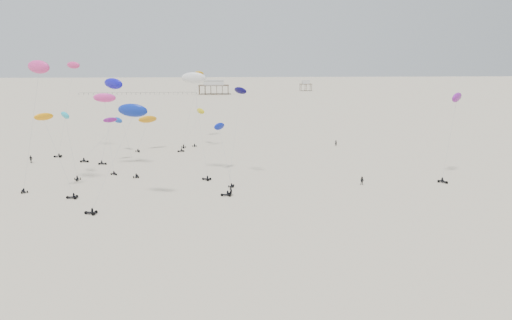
{
  "coord_description": "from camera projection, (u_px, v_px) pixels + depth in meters",
  "views": [
    {
      "loc": [
        -6.65,
        -1.08,
        25.49
      ],
      "look_at": [
        0.0,
        88.0,
        7.0
      ],
      "focal_mm": 35.0,
      "sensor_mm": 36.0,
      "label": 1
    }
  ],
  "objects": [
    {
      "name": "ground_plane",
      "position": [
        235.0,
        121.0,
        202.02
      ],
      "size": [
        900.0,
        900.0,
        0.0
      ],
      "primitive_type": "plane",
      "color": "beige"
    },
    {
      "name": "pavilion_main",
      "position": [
        214.0,
        88.0,
        346.91
      ],
      "size": [
        21.0,
        13.0,
        9.8
      ],
      "color": "brown",
      "rests_on": "ground"
    },
    {
      "name": "pavilion_small",
      "position": [
        306.0,
        86.0,
        381.46
      ],
      "size": [
        9.0,
        7.0,
        8.0
      ],
      "color": "brown",
      "rests_on": "ground"
    },
    {
      "name": "pier_fence",
      "position": [
        138.0,
        93.0,
        343.82
      ],
      "size": [
        80.2,
        0.2,
        1.5
      ],
      "color": "black",
      "rests_on": "ground"
    },
    {
      "name": "rig_0",
      "position": [
        196.0,
        120.0,
        144.32
      ],
      "size": [
        7.28,
        7.68,
        11.51
      ],
      "rotation": [
        0.0,
        0.0,
        3.13
      ],
      "color": "black",
      "rests_on": "ground"
    },
    {
      "name": "rig_1",
      "position": [
        222.0,
        138.0,
        109.08
      ],
      "size": [
        4.8,
        17.69,
        17.49
      ],
      "rotation": [
        0.0,
        0.0,
        5.77
      ],
      "color": "black",
      "rests_on": "ground"
    },
    {
      "name": "rig_2",
      "position": [
        55.0,
        148.0,
        92.7
      ],
      "size": [
        8.83,
        8.11,
        15.82
      ],
      "rotation": [
        0.0,
        0.0,
        1.58
      ],
      "color": "black",
      "rests_on": "ground"
    },
    {
      "name": "rig_3",
      "position": [
        68.0,
        133.0,
        105.54
      ],
      "size": [
        5.14,
        6.93,
        14.35
      ],
      "rotation": [
        0.0,
        0.0,
        3.26
      ],
      "color": "black",
      "rests_on": "ground"
    },
    {
      "name": "rig_4",
      "position": [
        147.0,
        122.0,
        137.59
      ],
      "size": [
        6.24,
        6.23,
        9.91
      ],
      "rotation": [
        0.0,
        0.0,
        3.63
      ],
      "color": "black",
      "rests_on": "ground"
    },
    {
      "name": "rig_5",
      "position": [
        454.0,
        116.0,
        104.55
      ],
      "size": [
        7.5,
        8.99,
        18.31
      ],
      "rotation": [
        0.0,
        0.0,
        3.59
      ],
      "color": "black",
      "rests_on": "ground"
    },
    {
      "name": "rig_6",
      "position": [
        106.0,
        134.0,
        130.96
      ],
      "size": [
        8.94,
        17.11,
        16.87
      ],
      "rotation": [
        0.0,
        0.0,
        4.3
      ],
      "color": "black",
      "rests_on": "ground"
    },
    {
      "name": "rig_7",
      "position": [
        37.0,
        78.0,
        94.19
      ],
      "size": [
        7.66,
        6.75,
        25.06
      ],
      "rotation": [
        0.0,
        0.0,
        0.64
      ],
      "color": "black",
      "rests_on": "ground"
    },
    {
      "name": "rig_8",
      "position": [
        236.0,
        121.0,
        100.37
      ],
      "size": [
        6.2,
        17.25,
        22.72
      ],
      "rotation": [
        0.0,
        0.0,
        1.61
      ],
      "color": "black",
      "rests_on": "ground"
    },
    {
      "name": "rig_9",
      "position": [
        69.0,
        88.0,
        133.18
      ],
      "size": [
        5.97,
        12.93,
        24.91
      ],
      "rotation": [
        0.0,
        0.0,
        1.65
      ],
      "color": "black",
      "rests_on": "ground"
    },
    {
      "name": "rig_10",
      "position": [
        107.0,
        136.0,
        121.32
      ],
      "size": [
        4.72,
        6.06,
        11.25
      ],
      "rotation": [
        0.0,
        0.0,
        4.38
      ],
      "color": "black",
      "rests_on": "ground"
    },
    {
      "name": "rig_11",
      "position": [
        194.0,
        95.0,
        136.42
      ],
      "size": [
        8.3,
        6.54,
        21.07
      ],
      "rotation": [
        0.0,
        0.0,
        2.17
      ],
      "color": "black",
      "rests_on": "ground"
    },
    {
      "name": "rig_12",
      "position": [
        127.0,
        123.0,
        86.11
      ],
      "size": [
        10.59,
        10.45,
        18.56
      ],
      "rotation": [
        0.0,
        0.0,
        1.39
      ],
      "color": "black",
      "rests_on": "ground"
    },
    {
      "name": "rig_13",
      "position": [
        105.0,
        105.0,
        113.17
      ],
      "size": [
        6.43,
        9.62,
        18.06
      ],
      "rotation": [
        0.0,
        0.0,
        3.94
      ],
      "color": "black",
      "rests_on": "ground"
    },
    {
      "name": "rig_14",
      "position": [
        116.0,
        92.0,
        111.68
      ],
      "size": [
        9.34,
        12.98,
        21.93
      ],
      "rotation": [
        0.0,
        0.0,
        -0.07
      ],
      "color": "black",
      "rests_on": "ground"
    },
    {
      "name": "rig_15",
      "position": [
        197.0,
        82.0,
        154.03
      ],
      "size": [
        5.03,
        18.58,
        23.73
      ],
      "rotation": [
        0.0,
        0.0,
        6.25
      ],
      "color": "black",
      "rests_on": "ground"
    },
    {
      "name": "rig_16",
      "position": [
        196.0,
        91.0,
        105.67
      ],
      "size": [
        6.53,
        8.18,
        22.51
      ],
      "rotation": [
        0.0,
        0.0,
        1.09
      ],
      "color": "black",
      "rests_on": "ground"
    },
    {
      "name": "spectator_0",
      "position": [
        231.0,
        195.0,
        93.59
      ],
      "size": [
        0.91,
        0.91,
        2.09
      ],
      "primitive_type": "imported",
      "rotation": [
        0.0,
        0.0,
        2.36
      ],
      "color": "black",
      "rests_on": "ground"
    },
    {
      "name": "spectator_1",
      "position": [
        362.0,
        185.0,
        101.37
      ],
      "size": [
        1.13,
        1.04,
        2.01
      ],
      "primitive_type": "imported",
      "rotation": [
        0.0,
        0.0,
        5.65
      ],
      "color": "black",
      "rests_on": "ground"
    },
    {
      "name": "spectator_2",
      "position": [
        31.0,
        163.0,
        122.3
      ],
      "size": [
        1.46,
        1.05,
        2.22
      ],
      "primitive_type": "imported",
      "rotation": [
        0.0,
        0.0,
        5.99
      ],
      "color": "black",
      "rests_on": "ground"
    },
    {
      "name": "spectator_3",
      "position": [
        336.0,
        146.0,
        145.73
      ],
      "size": [
        0.89,
        0.8,
        2.03
      ],
      "primitive_type": "imported",
      "rotation": [
        0.0,
        0.0,
        2.64
      ],
      "color": "black",
      "rests_on": "ground"
    }
  ]
}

